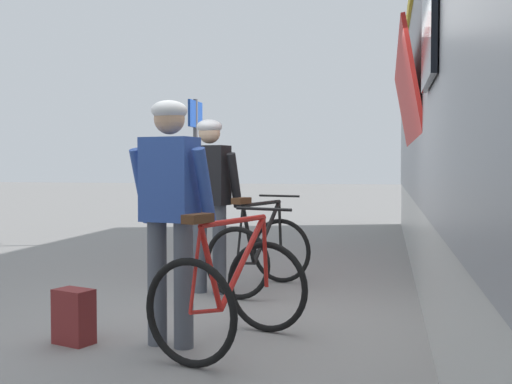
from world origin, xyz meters
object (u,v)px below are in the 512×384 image
object	(u,v)px
bicycle_near_red	(232,292)
backpack_on_platform	(74,316)
bicycle_far_black	(260,252)
cyclist_near_in_blue	(170,200)
cyclist_far_in_dark	(210,190)
platform_sign_post	(196,146)

from	to	relation	value
bicycle_near_red	backpack_on_platform	size ratio (longest dim) A/B	3.09
bicycle_near_red	bicycle_far_black	world-z (taller)	same
cyclist_near_in_blue	backpack_on_platform	distance (m)	1.11
bicycle_far_black	backpack_on_platform	bearing A→B (deg)	-112.97
bicycle_near_red	bicycle_far_black	size ratio (longest dim) A/B	1.02
cyclist_far_in_dark	platform_sign_post	xyz separation A→B (m)	(-1.37, 4.05, 0.57)
cyclist_far_in_dark	cyclist_near_in_blue	bearing A→B (deg)	-82.82
cyclist_near_in_blue	cyclist_far_in_dark	world-z (taller)	same
backpack_on_platform	platform_sign_post	size ratio (longest dim) A/B	0.17
cyclist_near_in_blue	cyclist_far_in_dark	bearing A→B (deg)	97.18
cyclist_far_in_dark	backpack_on_platform	size ratio (longest dim) A/B	4.40
bicycle_near_red	platform_sign_post	size ratio (longest dim) A/B	0.52
backpack_on_platform	bicycle_far_black	bearing A→B (deg)	86.29
bicycle_near_red	platform_sign_post	world-z (taller)	platform_sign_post
cyclist_far_in_dark	backpack_on_platform	xyz separation A→B (m)	(-0.47, -1.99, -0.85)
bicycle_far_black	platform_sign_post	bearing A→B (deg)	115.89
cyclist_far_in_dark	backpack_on_platform	bearing A→B (deg)	-103.26
bicycle_far_black	backpack_on_platform	xyz separation A→B (m)	(-0.94, -2.23, -0.20)
cyclist_near_in_blue	bicycle_far_black	distance (m)	2.25
bicycle_far_black	cyclist_far_in_dark	bearing A→B (deg)	-153.62
backpack_on_platform	cyclist_near_in_blue	bearing A→B (deg)	26.19
backpack_on_platform	cyclist_far_in_dark	bearing A→B (deg)	95.99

